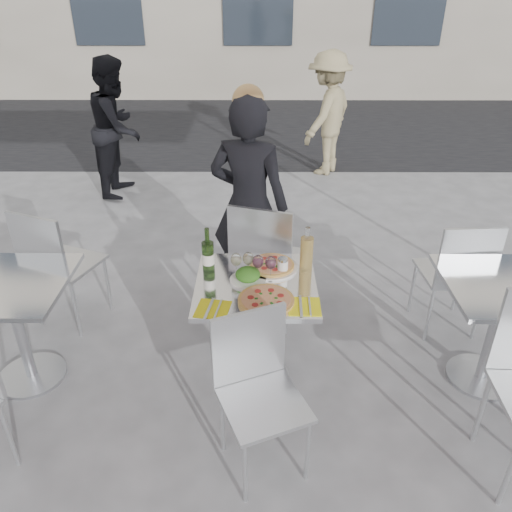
{
  "coord_description": "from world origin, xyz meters",
  "views": [
    {
      "loc": [
        0.01,
        -2.51,
        2.35
      ],
      "look_at": [
        0.0,
        0.15,
        0.85
      ],
      "focal_mm": 35.0,
      "sensor_mm": 36.0,
      "label": 1
    }
  ],
  "objects_px": {
    "side_table_right": "(499,312)",
    "pedestrian_b": "(327,114)",
    "wineglass_red_a": "(258,262)",
    "napkin_left": "(213,309)",
    "wine_bottle": "(208,255)",
    "chair_far": "(265,255)",
    "side_table_left": "(14,311)",
    "side_chair_rfar": "(458,270)",
    "pedestrian_a": "(117,127)",
    "wineglass_red_b": "(271,264)",
    "carafe": "(307,253)",
    "salad_plate": "(248,276)",
    "chair_near": "(257,380)",
    "wineglass_white_a": "(236,260)",
    "napkin_right": "(304,306)",
    "pizza_far": "(272,266)",
    "wineglass_white_b": "(248,259)",
    "side_chair_lfar": "(55,260)",
    "main_table": "(256,312)",
    "woman_diner": "(249,206)",
    "pizza_near": "(266,300)",
    "sugar_shaker": "(283,266)"
  },
  "relations": [
    {
      "from": "side_table_left",
      "to": "napkin_left",
      "type": "relative_size",
      "value": 3.63
    },
    {
      "from": "salad_plate",
      "to": "chair_far",
      "type": "bearing_deg",
      "value": 79.73
    },
    {
      "from": "side_chair_rfar",
      "to": "carafe",
      "type": "bearing_deg",
      "value": 13.36
    },
    {
      "from": "side_table_right",
      "to": "chair_near",
      "type": "bearing_deg",
      "value": -158.51
    },
    {
      "from": "wineglass_red_a",
      "to": "wineglass_red_b",
      "type": "xyz_separation_m",
      "value": [
        0.08,
        -0.01,
        0.0
      ]
    },
    {
      "from": "pizza_near",
      "to": "wineglass_white_b",
      "type": "height_order",
      "value": "wineglass_white_b"
    },
    {
      "from": "pizza_far",
      "to": "napkin_left",
      "type": "relative_size",
      "value": 1.55
    },
    {
      "from": "salad_plate",
      "to": "wineglass_red_a",
      "type": "distance_m",
      "value": 0.1
    },
    {
      "from": "pizza_far",
      "to": "wineglass_white_b",
      "type": "distance_m",
      "value": 0.19
    },
    {
      "from": "side_chair_lfar",
      "to": "carafe",
      "type": "distance_m",
      "value": 1.84
    },
    {
      "from": "side_table_right",
      "to": "napkin_right",
      "type": "relative_size",
      "value": 3.74
    },
    {
      "from": "wineglass_red_b",
      "to": "wine_bottle",
      "type": "bearing_deg",
      "value": 166.36
    },
    {
      "from": "woman_diner",
      "to": "pedestrian_b",
      "type": "bearing_deg",
      "value": -89.61
    },
    {
      "from": "side_table_left",
      "to": "side_chair_rfar",
      "type": "xyz_separation_m",
      "value": [
        2.92,
        0.5,
        0.01
      ]
    },
    {
      "from": "wineglass_white_a",
      "to": "wineglass_red_a",
      "type": "distance_m",
      "value": 0.13
    },
    {
      "from": "main_table",
      "to": "wine_bottle",
      "type": "height_order",
      "value": "wine_bottle"
    },
    {
      "from": "salad_plate",
      "to": "wine_bottle",
      "type": "height_order",
      "value": "wine_bottle"
    },
    {
      "from": "side_chair_rfar",
      "to": "wineglass_white_a",
      "type": "relative_size",
      "value": 5.88
    },
    {
      "from": "side_table_right",
      "to": "carafe",
      "type": "relative_size",
      "value": 2.59
    },
    {
      "from": "pedestrian_a",
      "to": "salad_plate",
      "type": "bearing_deg",
      "value": -149.88
    },
    {
      "from": "woman_diner",
      "to": "napkin_left",
      "type": "bearing_deg",
      "value": 99.48
    },
    {
      "from": "side_table_right",
      "to": "pedestrian_b",
      "type": "bearing_deg",
      "value": 98.38
    },
    {
      "from": "wineglass_red_b",
      "to": "napkin_left",
      "type": "relative_size",
      "value": 0.76
    },
    {
      "from": "pedestrian_b",
      "to": "napkin_right",
      "type": "xyz_separation_m",
      "value": [
        -0.64,
        -4.26,
        -0.03
      ]
    },
    {
      "from": "napkin_right",
      "to": "chair_far",
      "type": "bearing_deg",
      "value": 105.24
    },
    {
      "from": "wine_bottle",
      "to": "napkin_right",
      "type": "bearing_deg",
      "value": -33.91
    },
    {
      "from": "wineglass_white_b",
      "to": "wineglass_red_a",
      "type": "relative_size",
      "value": 1.0
    },
    {
      "from": "carafe",
      "to": "napkin_right",
      "type": "bearing_deg",
      "value": -95.71
    },
    {
      "from": "napkin_left",
      "to": "side_table_left",
      "type": "bearing_deg",
      "value": 177.28
    },
    {
      "from": "pedestrian_b",
      "to": "carafe",
      "type": "xyz_separation_m",
      "value": [
        -0.6,
        -3.86,
        0.09
      ]
    },
    {
      "from": "main_table",
      "to": "side_table_left",
      "type": "bearing_deg",
      "value": 180.0
    },
    {
      "from": "wineglass_white_a",
      "to": "napkin_right",
      "type": "xyz_separation_m",
      "value": [
        0.39,
        -0.32,
        -0.11
      ]
    },
    {
      "from": "wine_bottle",
      "to": "chair_far",
      "type": "bearing_deg",
      "value": 53.91
    },
    {
      "from": "side_table_left",
      "to": "pedestrian_b",
      "type": "height_order",
      "value": "pedestrian_b"
    },
    {
      "from": "side_table_left",
      "to": "napkin_left",
      "type": "distance_m",
      "value": 1.31
    },
    {
      "from": "carafe",
      "to": "napkin_right",
      "type": "xyz_separation_m",
      "value": [
        -0.04,
        -0.4,
        -0.11
      ]
    },
    {
      "from": "chair_near",
      "to": "wineglass_white_a",
      "type": "distance_m",
      "value": 0.76
    },
    {
      "from": "wineglass_red_a",
      "to": "carafe",
      "type": "bearing_deg",
      "value": 18.93
    },
    {
      "from": "pedestrian_a",
      "to": "pedestrian_b",
      "type": "xyz_separation_m",
      "value": [
        2.55,
        0.72,
        -0.02
      ]
    },
    {
      "from": "main_table",
      "to": "side_chair_lfar",
      "type": "distance_m",
      "value": 1.57
    },
    {
      "from": "side_table_left",
      "to": "napkin_right",
      "type": "distance_m",
      "value": 1.8
    },
    {
      "from": "salad_plate",
      "to": "wineglass_red_b",
      "type": "xyz_separation_m",
      "value": [
        0.14,
        0.02,
        0.07
      ]
    },
    {
      "from": "woman_diner",
      "to": "salad_plate",
      "type": "distance_m",
      "value": 0.93
    },
    {
      "from": "side_chair_lfar",
      "to": "wineglass_white_a",
      "type": "distance_m",
      "value": 1.45
    },
    {
      "from": "wineglass_red_b",
      "to": "napkin_left",
      "type": "distance_m",
      "value": 0.46
    },
    {
      "from": "wineglass_red_a",
      "to": "napkin_left",
      "type": "relative_size",
      "value": 0.76
    },
    {
      "from": "wineglass_white_a",
      "to": "napkin_left",
      "type": "height_order",
      "value": "wineglass_white_a"
    },
    {
      "from": "pedestrian_a",
      "to": "pedestrian_b",
      "type": "height_order",
      "value": "pedestrian_a"
    },
    {
      "from": "sugar_shaker",
      "to": "wineglass_red_b",
      "type": "xyz_separation_m",
      "value": [
        -0.07,
        -0.07,
        0.06
      ]
    },
    {
      "from": "chair_near",
      "to": "wineglass_red_a",
      "type": "relative_size",
      "value": 5.67
    }
  ]
}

